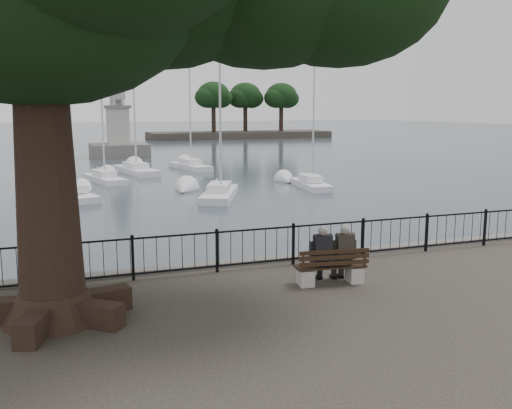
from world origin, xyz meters
name	(u,v)px	position (x,y,z in m)	size (l,w,h in m)	color
harbor	(249,282)	(0.00, 3.00, -0.50)	(260.00, 260.00, 1.20)	#5C5A58
railing	(256,246)	(0.00, 2.50, 0.56)	(22.06, 0.06, 1.00)	black
bench	(331,271)	(1.15, 0.71, 0.30)	(1.66, 0.69, 0.85)	#A4A19C
person_left	(321,257)	(0.94, 0.83, 0.62)	(0.42, 0.70, 1.35)	black
person_right	(343,255)	(1.46, 0.77, 0.62)	(0.42, 0.70, 1.35)	black
lion_monument	(118,136)	(2.00, 49.94, 1.11)	(5.70, 5.70, 8.48)	#5C5A58
sailboat_b	(75,193)	(-3.54, 22.10, -0.70)	(2.50, 4.79, 9.09)	white
sailboat_c	(219,192)	(4.03, 19.67, -0.69)	(3.60, 5.71, 10.62)	white
sailboat_d	(311,183)	(10.57, 21.78, -0.70)	(2.04, 5.08, 9.60)	white
sailboat_f	(104,177)	(-1.33, 29.01, -0.67)	(2.64, 5.35, 11.02)	white
sailboat_g	(190,165)	(6.03, 35.14, -0.71)	(2.56, 5.71, 9.83)	white
sailboat_h	(48,164)	(-4.95, 39.78, -0.62)	(2.13, 5.09, 12.44)	white
sailboat_i	(41,193)	(-5.25, 22.73, -0.70)	(2.39, 5.67, 10.10)	white
sailboat_j	(136,168)	(1.38, 33.43, -0.62)	(2.85, 6.36, 13.91)	white
far_shore	(244,114)	(25.54, 79.46, 3.00)	(30.00, 8.60, 9.18)	#2F2A24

